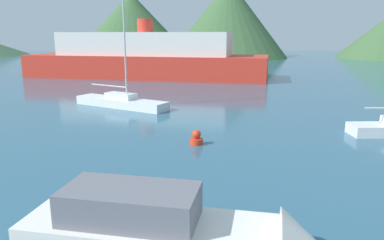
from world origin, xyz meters
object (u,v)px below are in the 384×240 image
sailboat_inner (121,101)px  buoy_marker (196,138)px  motorboat_near (176,233)px  ferry_distant (146,58)px

sailboat_inner → buoy_marker: (5.34, -9.90, -0.16)m
motorboat_near → ferry_distant: (-4.61, 39.26, 1.94)m
sailboat_inner → ferry_distant: (-0.08, 19.99, 1.99)m
motorboat_near → sailboat_inner: (-4.53, 19.27, -0.06)m
ferry_distant → buoy_marker: 30.45m
sailboat_inner → ferry_distant: size_ratio=0.33×
ferry_distant → sailboat_inner: bearing=-76.2°
motorboat_near → ferry_distant: bearing=109.2°
motorboat_near → buoy_marker: size_ratio=10.68×
buoy_marker → sailboat_inner: bearing=118.4°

